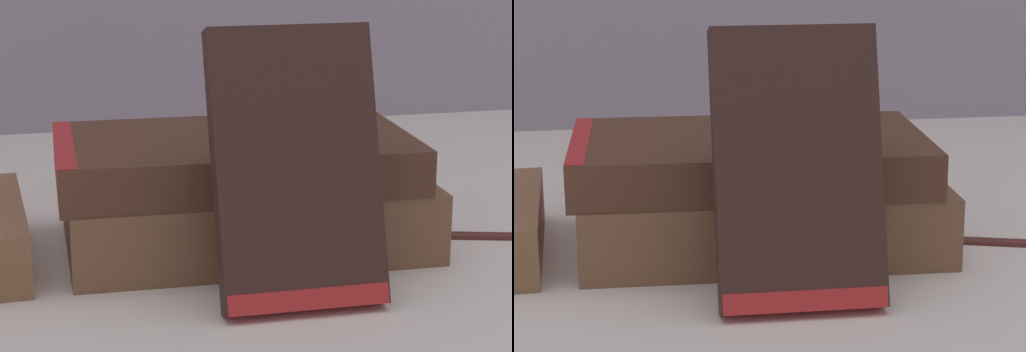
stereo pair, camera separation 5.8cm
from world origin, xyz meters
TOP-DOWN VIEW (x-y plane):
  - ground_plane at (0.00, 0.00)m, footprint 3.00×3.00m
  - book_flat_bottom at (0.01, 0.01)m, footprint 0.24×0.14m
  - book_flat_top at (0.00, 0.01)m, footprint 0.24×0.14m
  - book_leaning_front at (0.02, -0.09)m, footprint 0.10×0.07m
  - pocket_watch at (0.05, -0.02)m, footprint 0.05×0.05m
  - fountain_pen at (0.19, -0.02)m, footprint 0.13×0.05m

SIDE VIEW (x-z plane):
  - ground_plane at x=0.00m, z-range 0.00..0.00m
  - fountain_pen at x=0.19m, z-range 0.00..0.01m
  - book_flat_bottom at x=0.01m, z-range 0.00..0.05m
  - book_flat_top at x=0.00m, z-range 0.05..0.08m
  - book_leaning_front at x=0.02m, z-range -0.01..0.15m
  - pocket_watch at x=0.05m, z-range 0.08..0.08m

